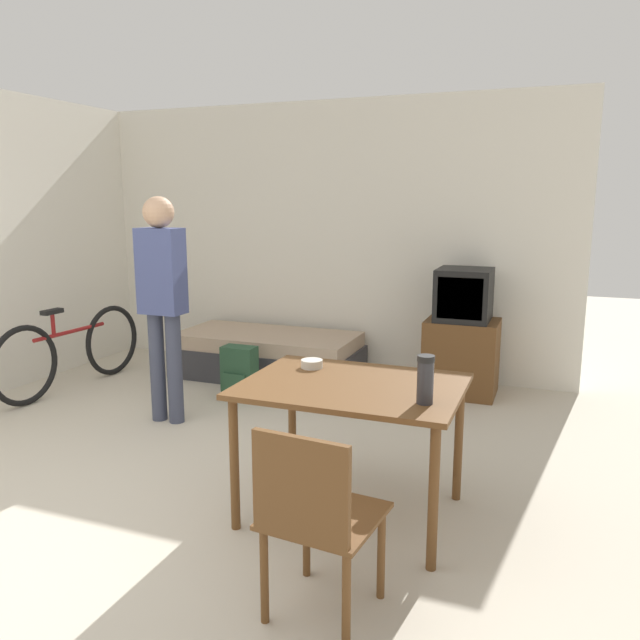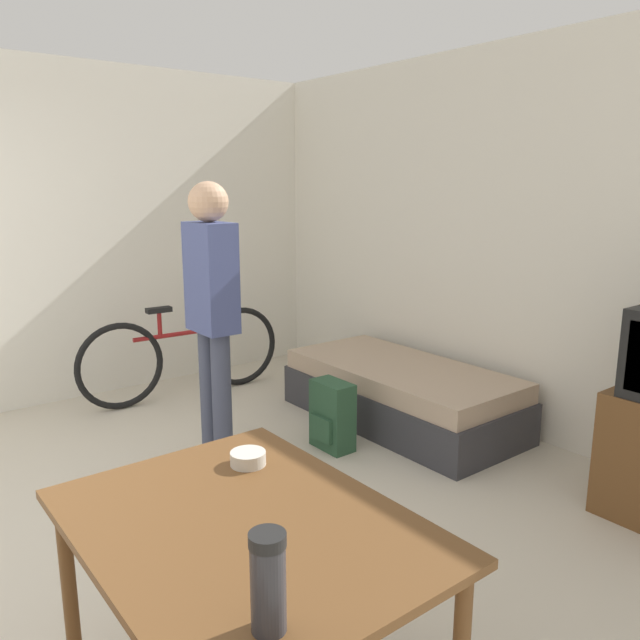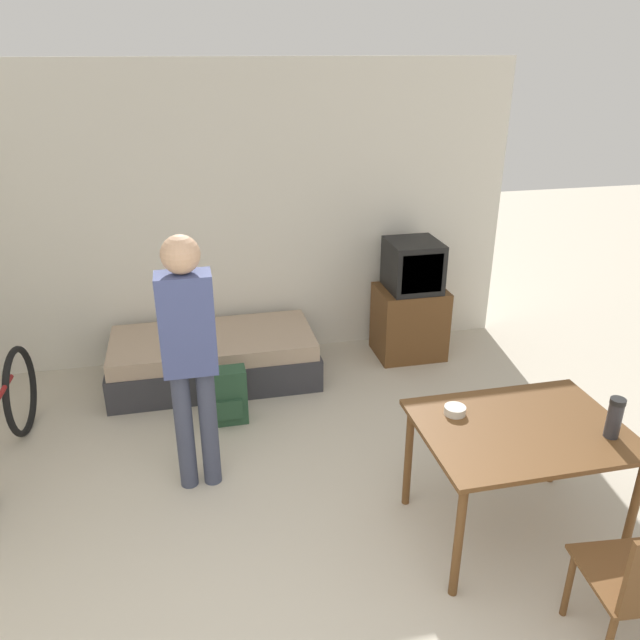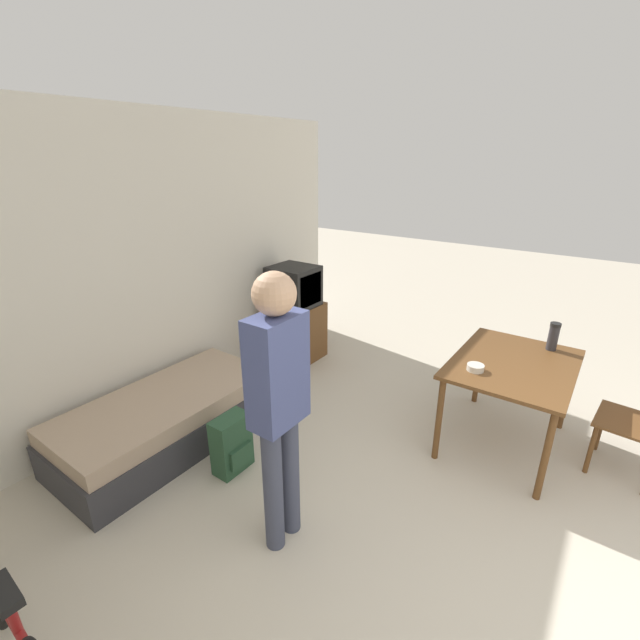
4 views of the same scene
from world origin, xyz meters
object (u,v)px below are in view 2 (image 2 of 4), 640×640
dining_table (244,548)px  person_standing (212,304)px  daybed (401,394)px  thermos_flask (268,577)px  backpack (332,416)px  bicycle (183,355)px  mate_bowl (248,458)px

dining_table → person_standing: person_standing is taller
daybed → person_standing: 1.68m
dining_table → thermos_flask: bearing=-24.1°
daybed → backpack: (0.06, -0.71, 0.01)m
thermos_flask → backpack: (-2.02, 1.82, -0.67)m
bicycle → person_standing: (1.33, -0.42, 0.68)m
bicycle → daybed: bearing=34.0°
dining_table → bicycle: (-3.17, 1.31, -0.32)m
mate_bowl → person_standing: bearing=155.8°
dining_table → daybed: bearing=125.1°
dining_table → backpack: dining_table is taller
dining_table → thermos_flask: (0.44, -0.19, 0.22)m
mate_bowl → dining_table: bearing=-33.5°
person_standing → thermos_flask: size_ratio=7.30×
daybed → mate_bowl: size_ratio=14.12×
bicycle → backpack: (1.59, 0.31, -0.13)m
bicycle → backpack: 1.62m
thermos_flask → bicycle: bearing=157.3°
dining_table → mate_bowl: (-0.32, 0.21, 0.11)m
backpack → mate_bowl: bearing=-48.2°
daybed → bicycle: size_ratio=1.03×
person_standing → mate_bowl: bearing=-24.2°
thermos_flask → dining_table: bearing=155.9°
thermos_flask → backpack: 2.80m
daybed → mate_bowl: (1.32, -2.12, 0.57)m
dining_table → person_standing: (-1.84, 0.89, 0.37)m
daybed → dining_table: 2.90m
bicycle → mate_bowl: size_ratio=13.69×
person_standing → thermos_flask: (2.27, -1.09, -0.15)m
person_standing → mate_bowl: size_ratio=13.77×
mate_bowl → backpack: mate_bowl is taller
person_standing → backpack: person_standing is taller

